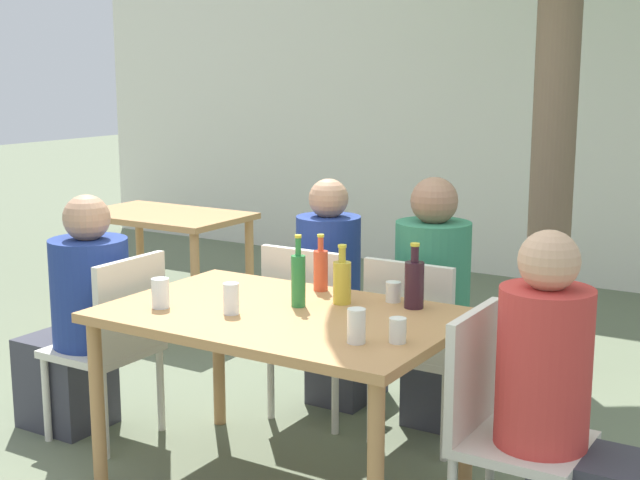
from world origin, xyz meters
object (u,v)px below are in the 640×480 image
(dining_table_front, at_px, (282,331))
(soda_bottle_3, at_px, (321,269))
(green_bottle_0, at_px, (298,279))
(dining_table_back, at_px, (164,229))
(drinking_glass_3, at_px, (160,293))
(person_seated_1, at_px, (565,423))
(drinking_glass_0, at_px, (356,326))
(drinking_glass_2, at_px, (393,292))
(patio_chair_2, at_px, (313,322))
(patio_chair_1, at_px, (501,419))
(person_seated_2, at_px, (337,306))
(drinking_glass_1, at_px, (398,330))
(patio_chair_3, at_px, (418,340))
(wine_bottle_1, at_px, (414,283))
(drinking_glass_4, at_px, (231,299))
(person_seated_0, at_px, (80,326))
(patio_chair_0, at_px, (115,337))
(oil_cruet_2, at_px, (342,281))
(person_seated_3, at_px, (438,316))

(dining_table_front, relative_size, soda_bottle_3, 5.61)
(green_bottle_0, bearing_deg, dining_table_back, 143.56)
(green_bottle_0, xyz_separation_m, drinking_glass_3, (-0.48, -0.32, -0.06))
(person_seated_1, relative_size, green_bottle_0, 3.99)
(drinking_glass_0, relative_size, drinking_glass_2, 1.48)
(patio_chair_2, xyz_separation_m, green_bottle_0, (0.30, -0.60, 0.38))
(dining_table_back, xyz_separation_m, patio_chair_1, (3.05, -1.67, -0.15))
(person_seated_2, height_order, drinking_glass_1, person_seated_2)
(patio_chair_3, distance_m, person_seated_1, 1.14)
(drinking_glass_1, bearing_deg, wine_bottle_1, 108.71)
(person_seated_1, xyz_separation_m, drinking_glass_4, (-1.34, -0.14, 0.29))
(person_seated_1, bearing_deg, dining_table_front, 90.00)
(dining_table_front, bearing_deg, dining_table_back, 141.61)
(person_seated_0, xyz_separation_m, green_bottle_0, (1.20, 0.10, 0.36))
(green_bottle_0, height_order, drinking_glass_0, green_bottle_0)
(dining_table_front, xyz_separation_m, soda_bottle_3, (-0.05, 0.38, 0.18))
(drinking_glass_3, height_order, drinking_glass_4, drinking_glass_4)
(patio_chair_0, distance_m, person_seated_0, 0.23)
(oil_cruet_2, distance_m, soda_bottle_3, 0.24)
(drinking_glass_1, height_order, drinking_glass_2, drinking_glass_1)
(patio_chair_1, distance_m, drinking_glass_3, 1.47)
(patio_chair_0, relative_size, person_seated_0, 0.77)
(dining_table_front, relative_size, patio_chair_3, 1.59)
(green_bottle_0, relative_size, drinking_glass_4, 2.39)
(person_seated_1, height_order, drinking_glass_0, person_seated_1)
(patio_chair_1, xyz_separation_m, person_seated_1, (0.23, -0.00, 0.04))
(dining_table_back, bearing_deg, dining_table_front, -38.39)
(dining_table_back, bearing_deg, patio_chair_1, -28.60)
(patio_chair_1, bearing_deg, dining_table_back, 61.40)
(person_seated_3, xyz_separation_m, soda_bottle_3, (-0.34, -0.55, 0.30))
(person_seated_2, bearing_deg, dining_table_front, 107.07)
(patio_chair_0, distance_m, person_seated_1, 2.14)
(dining_table_front, relative_size, patio_chair_1, 1.59)
(patio_chair_1, xyz_separation_m, person_seated_0, (-2.14, -0.00, 0.02))
(patio_chair_3, relative_size, drinking_glass_2, 10.43)
(green_bottle_0, xyz_separation_m, drinking_glass_0, (0.45, -0.31, -0.05))
(wine_bottle_1, xyz_separation_m, drinking_glass_0, (0.03, -0.55, -0.04))
(person_seated_3, xyz_separation_m, drinking_glass_3, (-0.75, -1.15, 0.27))
(person_seated_1, xyz_separation_m, person_seated_3, (-0.90, 0.93, 0.03))
(soda_bottle_3, bearing_deg, person_seated_1, -17.31)
(patio_chair_3, bearing_deg, dining_table_front, 67.74)
(patio_chair_3, xyz_separation_m, drinking_glass_0, (0.18, -0.91, 0.33))
(dining_table_back, bearing_deg, person_seated_3, -17.08)
(dining_table_back, relative_size, drinking_glass_2, 13.15)
(patio_chair_1, distance_m, green_bottle_0, 1.02)
(oil_cruet_2, distance_m, drinking_glass_0, 0.55)
(wine_bottle_1, bearing_deg, person_seated_1, -24.23)
(patio_chair_1, relative_size, person_seated_1, 0.74)
(dining_table_back, relative_size, wine_bottle_1, 4.14)
(oil_cruet_2, bearing_deg, wine_bottle_1, 18.43)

